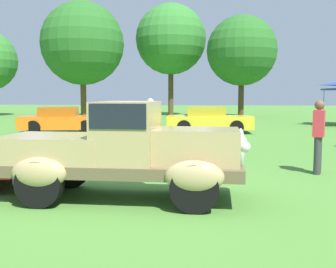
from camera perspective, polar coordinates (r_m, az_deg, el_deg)
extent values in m
plane|color=#4C8433|center=(7.78, -4.63, -8.04)|extent=(120.00, 120.00, 0.00)
cube|color=brown|center=(7.25, -6.49, -4.55)|extent=(4.21, 1.53, 0.20)
cube|color=tan|center=(7.01, 3.48, -1.73)|extent=(1.57, 1.12, 0.60)
ellipsoid|color=silver|center=(7.01, 10.00, -1.97)|extent=(0.17, 0.52, 0.68)
cube|color=tan|center=(7.14, -5.65, 0.33)|extent=(1.03, 1.39, 1.04)
cube|color=black|center=(7.12, -5.68, 2.74)|extent=(0.94, 1.43, 0.40)
cube|color=tan|center=(7.56, -15.27, -1.99)|extent=(1.85, 1.45, 0.48)
ellipsoid|color=tan|center=(7.77, 4.29, -3.84)|extent=(0.93, 0.38, 0.52)
ellipsoid|color=tan|center=(6.35, 3.69, -5.96)|extent=(0.93, 0.38, 0.52)
ellipsoid|color=tan|center=(8.27, -13.33, -3.41)|extent=(0.93, 0.38, 0.52)
ellipsoid|color=tan|center=(6.95, -17.45, -5.20)|extent=(0.93, 0.38, 0.52)
sphere|color=silver|center=(7.44, 10.18, -0.92)|extent=(0.18, 0.18, 0.18)
sphere|color=silver|center=(6.56, 10.61, -1.78)|extent=(0.18, 0.18, 0.18)
cylinder|color=black|center=(7.80, 4.28, -5.15)|extent=(0.76, 0.24, 0.76)
cylinder|color=black|center=(6.39, 3.68, -7.54)|extent=(0.76, 0.24, 0.76)
cylinder|color=black|center=(8.30, -13.30, -4.63)|extent=(0.76, 0.24, 0.76)
cylinder|color=black|center=(6.99, -17.41, -6.65)|extent=(0.76, 0.24, 0.76)
cube|color=silver|center=(8.58, -18.27, -5.10)|extent=(0.20, 1.65, 0.12)
cylinder|color=black|center=(9.58, -21.19, -3.81)|extent=(0.66, 0.20, 0.66)
cube|color=orange|center=(20.01, -14.42, 1.59)|extent=(4.13, 2.42, 0.60)
cube|color=#BB5914|center=(20.01, -14.89, 3.01)|extent=(1.96, 1.76, 0.44)
cylinder|color=black|center=(19.12, -11.30, 0.94)|extent=(0.64, 0.22, 0.64)
cylinder|color=black|center=(19.48, -18.12, 0.85)|extent=(0.64, 0.22, 0.64)
cube|color=yellow|center=(19.57, 5.79, 1.65)|extent=(4.04, 1.82, 0.60)
cube|color=gold|center=(19.54, 5.34, 3.12)|extent=(1.80, 1.51, 0.44)
cylinder|color=black|center=(18.90, 9.49, 0.92)|extent=(0.64, 0.22, 0.64)
cylinder|color=black|center=(18.81, 2.24, 0.97)|extent=(0.64, 0.22, 0.64)
cylinder|color=#383838|center=(9.94, 19.99, -2.85)|extent=(0.16, 0.16, 0.86)
cylinder|color=#383838|center=(10.14, 20.09, -2.70)|extent=(0.16, 0.16, 0.86)
cube|color=#D1333D|center=(9.97, 20.18, 1.38)|extent=(0.36, 0.46, 0.60)
sphere|color=brown|center=(9.95, 20.26, 3.80)|extent=(0.22, 0.22, 0.22)
cylinder|color=#7F7056|center=(13.47, -2.01, -0.39)|extent=(0.16, 0.16, 0.86)
cylinder|color=#7F7056|center=(13.44, -2.85, -0.41)|extent=(0.16, 0.16, 0.86)
cube|color=silver|center=(13.40, -2.44, 2.71)|extent=(0.45, 0.35, 0.60)
sphere|color=beige|center=(13.39, -2.45, 4.50)|extent=(0.22, 0.22, 0.22)
cylinder|color=#B7B7BC|center=(26.93, 20.75, 3.50)|extent=(0.05, 0.05, 2.05)
cylinder|color=brown|center=(32.29, -11.65, 5.68)|extent=(0.44, 0.44, 3.91)
sphere|color=#286623|center=(32.51, -11.78, 12.19)|extent=(6.28, 6.28, 6.28)
cylinder|color=brown|center=(35.21, 0.39, 6.50)|extent=(0.44, 0.44, 4.79)
sphere|color=#337A2D|center=(35.51, 0.39, 13.00)|extent=(5.92, 5.92, 5.92)
cylinder|color=#47331E|center=(32.85, 10.09, 5.51)|extent=(0.44, 0.44, 3.69)
sphere|color=#286623|center=(33.02, 10.19, 11.32)|extent=(5.44, 5.44, 5.44)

